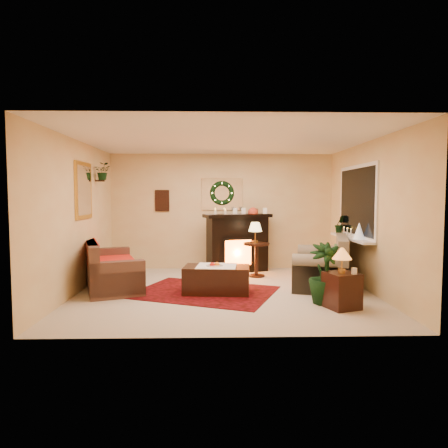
{
  "coord_description": "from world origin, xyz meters",
  "views": [
    {
      "loc": [
        -0.18,
        -6.81,
        1.65
      ],
      "look_at": [
        0.0,
        0.35,
        1.15
      ],
      "focal_mm": 32.0,
      "sensor_mm": 36.0,
      "label": 1
    }
  ],
  "objects_px": {
    "sofa": "(112,263)",
    "fireplace": "(237,247)",
    "side_table_round": "(256,261)",
    "end_table_square": "(342,290)",
    "coffee_table": "(217,281)",
    "loveseat": "(321,263)"
  },
  "relations": [
    {
      "from": "side_table_round",
      "to": "end_table_square",
      "type": "relative_size",
      "value": 1.32
    },
    {
      "from": "sofa",
      "to": "coffee_table",
      "type": "xyz_separation_m",
      "value": [
        1.9,
        -0.54,
        -0.22
      ]
    },
    {
      "from": "fireplace",
      "to": "end_table_square",
      "type": "relative_size",
      "value": 2.46
    },
    {
      "from": "sofa",
      "to": "fireplace",
      "type": "relative_size",
      "value": 1.52
    },
    {
      "from": "sofa",
      "to": "end_table_square",
      "type": "xyz_separation_m",
      "value": [
        3.74,
        -1.5,
        -0.16
      ]
    },
    {
      "from": "fireplace",
      "to": "coffee_table",
      "type": "height_order",
      "value": "fireplace"
    },
    {
      "from": "sofa",
      "to": "side_table_round",
      "type": "xyz_separation_m",
      "value": [
        2.73,
        0.85,
        -0.11
      ]
    },
    {
      "from": "sofa",
      "to": "coffee_table",
      "type": "height_order",
      "value": "sofa"
    },
    {
      "from": "sofa",
      "to": "fireplace",
      "type": "height_order",
      "value": "fireplace"
    },
    {
      "from": "sofa",
      "to": "loveseat",
      "type": "height_order",
      "value": "loveseat"
    },
    {
      "from": "loveseat",
      "to": "end_table_square",
      "type": "bearing_deg",
      "value": -77.25
    },
    {
      "from": "side_table_round",
      "to": "end_table_square",
      "type": "distance_m",
      "value": 2.56
    },
    {
      "from": "sofa",
      "to": "fireplace",
      "type": "xyz_separation_m",
      "value": [
        2.37,
        1.41,
        0.12
      ]
    },
    {
      "from": "sofa",
      "to": "loveseat",
      "type": "distance_m",
      "value": 3.83
    },
    {
      "from": "end_table_square",
      "to": "loveseat",
      "type": "bearing_deg",
      "value": 86.7
    },
    {
      "from": "sofa",
      "to": "end_table_square",
      "type": "relative_size",
      "value": 3.74
    },
    {
      "from": "sofa",
      "to": "side_table_round",
      "type": "bearing_deg",
      "value": -2.59
    },
    {
      "from": "side_table_round",
      "to": "sofa",
      "type": "bearing_deg",
      "value": -162.65
    },
    {
      "from": "end_table_square",
      "to": "sofa",
      "type": "bearing_deg",
      "value": 158.19
    },
    {
      "from": "fireplace",
      "to": "coffee_table",
      "type": "distance_m",
      "value": 2.03
    },
    {
      "from": "end_table_square",
      "to": "fireplace",
      "type": "bearing_deg",
      "value": 115.22
    },
    {
      "from": "loveseat",
      "to": "side_table_round",
      "type": "distance_m",
      "value": 1.4
    }
  ]
}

